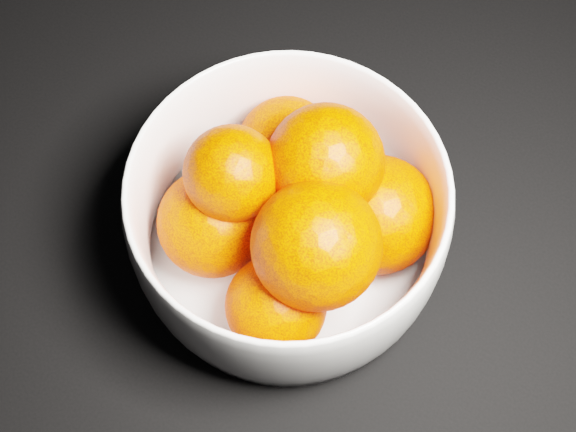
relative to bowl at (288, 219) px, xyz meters
The scene contains 2 objects.
bowl is the anchor object (origin of this frame).
orange_pile 0.02m from the bowl, 34.24° to the left, with size 0.17×0.17×0.12m.
Camera 1 is at (-0.04, 0.04, 0.54)m, focal length 50.00 mm.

